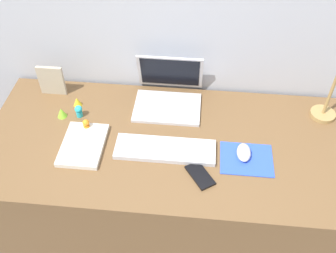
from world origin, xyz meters
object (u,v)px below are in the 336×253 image
notebook_pad (83,145)px  toy_figurine_yellow (77,102)px  toy_figurine_lime (62,112)px  laptop (169,92)px  cell_phone (200,175)px  mouse (244,152)px  toy_figurine_cyan (79,111)px  toy_figurine_orange (86,125)px  desk_lamp (335,92)px  keyboard (165,150)px  picture_frame (52,81)px

notebook_pad → toy_figurine_yellow: 0.27m
notebook_pad → toy_figurine_lime: size_ratio=5.18×
laptop → cell_phone: (0.16, -0.43, -0.05)m
mouse → toy_figurine_cyan: (-0.72, 0.17, 0.01)m
notebook_pad → toy_figurine_cyan: bearing=109.1°
notebook_pad → toy_figurine_lime: toy_figurine_lime is taller
toy_figurine_cyan → laptop: bearing=20.6°
laptop → toy_figurine_yellow: (-0.41, -0.07, -0.03)m
mouse → notebook_pad: size_ratio=0.40×
mouse → toy_figurine_lime: toy_figurine_lime is taller
toy_figurine_yellow → toy_figurine_orange: 0.17m
desk_lamp → notebook_pad: desk_lamp is taller
keyboard → picture_frame: size_ratio=2.73×
toy_figurine_lime → toy_figurine_yellow: bearing=58.4°
keyboard → notebook_pad: bearing=-178.6°
toy_figurine_lime → toy_figurine_cyan: 0.08m
cell_phone → toy_figurine_orange: size_ratio=2.23×
desk_lamp → toy_figurine_orange: bearing=-171.3°
toy_figurine_yellow → picture_frame: bearing=150.9°
desk_lamp → toy_figurine_cyan: 1.09m
cell_phone → desk_lamp: (0.53, 0.36, 0.16)m
desk_lamp → picture_frame: bearing=176.8°
picture_frame → desk_lamp: bearing=-3.2°
toy_figurine_orange → toy_figurine_cyan: bearing=123.3°
notebook_pad → toy_figurine_yellow: (-0.09, 0.25, 0.01)m
toy_figurine_cyan → picture_frame: bearing=138.0°
toy_figurine_cyan → toy_figurine_orange: same height
laptop → toy_figurine_yellow: laptop is taller
toy_figurine_yellow → toy_figurine_orange: toy_figurine_orange is taller
cell_phone → notebook_pad: notebook_pad is taller
laptop → desk_lamp: bearing=-5.7°
laptop → toy_figurine_lime: 0.49m
picture_frame → toy_figurine_orange: picture_frame is taller
mouse → cell_phone: mouse is taller
desk_lamp → notebook_pad: bearing=-166.0°
laptop → notebook_pad: 0.46m
laptop → picture_frame: size_ratio=2.00×
laptop → notebook_pad: bearing=-134.9°
keyboard → cell_phone: (0.15, -0.11, -0.01)m
toy_figurine_lime → toy_figurine_cyan: toy_figurine_cyan is taller
cell_phone → notebook_pad: bearing=133.3°
toy_figurine_yellow → toy_figurine_cyan: bearing=-68.5°
keyboard → toy_figurine_cyan: toy_figurine_cyan is taller
desk_lamp → notebook_pad: size_ratio=1.50×
desk_lamp → keyboard: bearing=-160.1°
laptop → toy_figurine_orange: size_ratio=5.22×
toy_figurine_cyan → toy_figurine_orange: bearing=-56.7°
toy_figurine_yellow → mouse: bearing=-17.5°
notebook_pad → picture_frame: picture_frame is taller
mouse → cell_phone: size_ratio=0.75×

